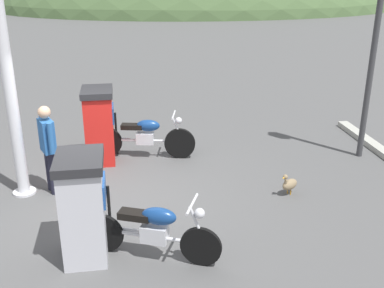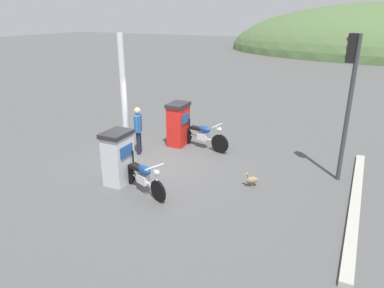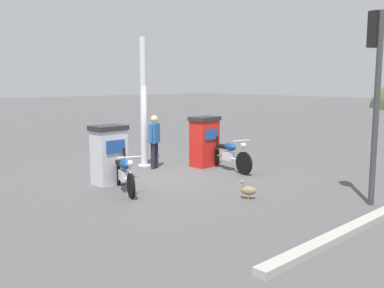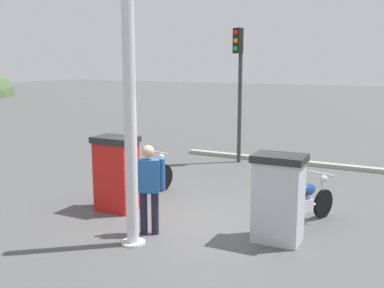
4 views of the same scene
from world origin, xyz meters
name	(u,v)px [view 4 (image 4 of 4)]	position (x,y,z in m)	size (l,w,h in m)	color
ground_plane	(195,220)	(0.00, 0.00, 0.00)	(120.00, 120.00, 0.00)	#4C4C4C
fuel_pump_near	(278,198)	(-0.21, -1.69, 0.76)	(0.67, 0.87, 1.49)	silver
fuel_pump_far	(116,173)	(-0.21, 1.69, 0.77)	(0.66, 0.87, 1.52)	red
motorcycle_near_pump	(303,202)	(0.71, -1.87, 0.45)	(1.84, 0.90, 0.92)	black
motorcycle_far_pump	(139,178)	(0.69, 1.77, 0.46)	(2.16, 0.71, 0.96)	black
attendant_person	(149,184)	(-0.99, 0.37, 0.90)	(0.33, 0.56, 1.58)	#1E1E2D
wandering_duck	(264,176)	(3.15, -0.27, 0.20)	(0.39, 0.34, 0.43)	#847051
roadside_traffic_light	(239,73)	(5.14, 1.30, 2.70)	(0.40, 0.28, 3.98)	#38383A
canopy_support_pole	(131,133)	(-1.48, 0.36, 1.86)	(0.40, 0.40, 3.88)	silver
road_edge_kerb	(285,161)	(5.75, 0.00, 0.06)	(0.34, 6.44, 0.12)	#9E9E93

